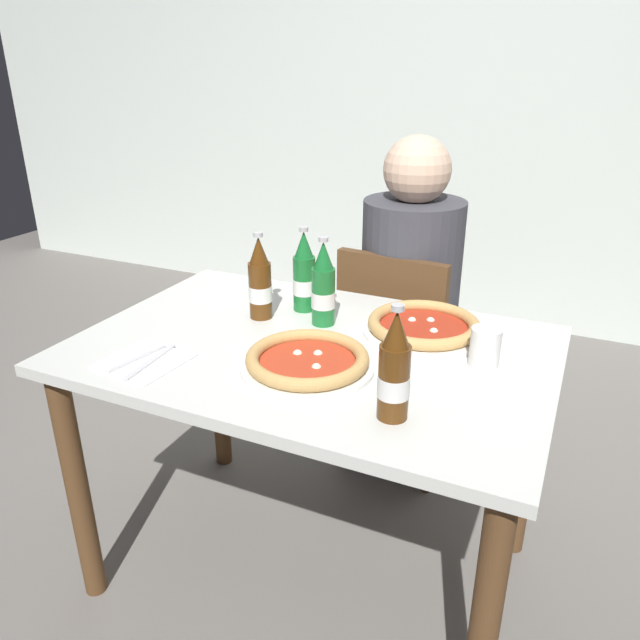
# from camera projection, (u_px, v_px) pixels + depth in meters

# --- Properties ---
(ground_plane) EXTENTS (8.00, 8.00, 0.00)m
(ground_plane) POSITION_uv_depth(u_px,v_px,m) (313.00, 566.00, 1.85)
(ground_plane) COLOR slate
(back_wall_tiled) EXTENTS (7.00, 0.10, 2.60)m
(back_wall_tiled) POSITION_uv_depth(u_px,v_px,m) (491.00, 86.00, 3.17)
(back_wall_tiled) COLOR silver
(back_wall_tiled) RESTS_ON ground_plane
(dining_table_main) EXTENTS (1.20, 0.80, 0.75)m
(dining_table_main) POSITION_uv_depth(u_px,v_px,m) (312.00, 384.00, 1.60)
(dining_table_main) COLOR silver
(dining_table_main) RESTS_ON ground_plane
(chair_behind_table) EXTENTS (0.44, 0.44, 0.85)m
(chair_behind_table) POSITION_uv_depth(u_px,v_px,m) (400.00, 349.00, 2.15)
(chair_behind_table) COLOR brown
(chair_behind_table) RESTS_ON ground_plane
(diner_seated) EXTENTS (0.34, 0.34, 1.21)m
(diner_seated) POSITION_uv_depth(u_px,v_px,m) (408.00, 317.00, 2.14)
(diner_seated) COLOR #2D3342
(diner_seated) RESTS_ON ground_plane
(pizza_margherita_near) EXTENTS (0.32, 0.32, 0.04)m
(pizza_margherita_near) POSITION_uv_depth(u_px,v_px,m) (424.00, 326.00, 1.61)
(pizza_margherita_near) COLOR white
(pizza_margherita_near) RESTS_ON dining_table_main
(pizza_marinara_far) EXTENTS (0.32, 0.32, 0.04)m
(pizza_marinara_far) POSITION_uv_depth(u_px,v_px,m) (307.00, 361.00, 1.42)
(pizza_marinara_far) COLOR white
(pizza_marinara_far) RESTS_ON dining_table_main
(beer_bottle_left) EXTENTS (0.07, 0.07, 0.25)m
(beer_bottle_left) POSITION_uv_depth(u_px,v_px,m) (394.00, 372.00, 1.20)
(beer_bottle_left) COLOR #512D0F
(beer_bottle_left) RESTS_ON dining_table_main
(beer_bottle_center) EXTENTS (0.07, 0.07, 0.25)m
(beer_bottle_center) POSITION_uv_depth(u_px,v_px,m) (304.00, 276.00, 1.73)
(beer_bottle_center) COLOR #196B2D
(beer_bottle_center) RESTS_ON dining_table_main
(beer_bottle_right) EXTENTS (0.07, 0.07, 0.25)m
(beer_bottle_right) POSITION_uv_depth(u_px,v_px,m) (260.00, 282.00, 1.68)
(beer_bottle_right) COLOR #512D0F
(beer_bottle_right) RESTS_ON dining_table_main
(beer_bottle_extra) EXTENTS (0.07, 0.07, 0.25)m
(beer_bottle_extra) POSITION_uv_depth(u_px,v_px,m) (323.00, 288.00, 1.64)
(beer_bottle_extra) COLOR #196B2D
(beer_bottle_extra) RESTS_ON dining_table_main
(napkin_with_cutlery) EXTENTS (0.19, 0.19, 0.01)m
(napkin_with_cutlery) POSITION_uv_depth(u_px,v_px,m) (144.00, 362.00, 1.46)
(napkin_with_cutlery) COLOR white
(napkin_with_cutlery) RESTS_ON dining_table_main
(paper_cup) EXTENTS (0.07, 0.07, 0.09)m
(paper_cup) POSITION_uv_depth(u_px,v_px,m) (485.00, 347.00, 1.43)
(paper_cup) COLOR white
(paper_cup) RESTS_ON dining_table_main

